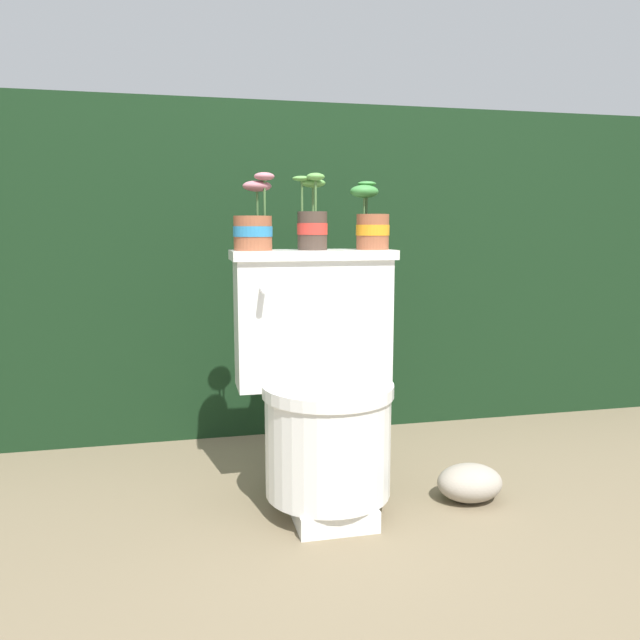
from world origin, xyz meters
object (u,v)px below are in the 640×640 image
garden_stone (470,483)px  potted_plant_left (254,226)px  potted_plant_middle (371,224)px  potted_plant_midleft (312,223)px  toilet (321,391)px

garden_stone → potted_plant_left: bearing=159.6°
potted_plant_middle → potted_plant_left: bearing=178.4°
potted_plant_midleft → garden_stone: potted_plant_midleft is taller
toilet → potted_plant_left: potted_plant_left is taller
toilet → garden_stone: 0.55m
potted_plant_midleft → potted_plant_middle: 0.19m
garden_stone → toilet: bearing=167.0°
potted_plant_left → potted_plant_middle: potted_plant_left is taller
toilet → garden_stone: (0.45, -0.10, -0.30)m
potted_plant_left → potted_plant_middle: (0.38, -0.01, 0.01)m
potted_plant_left → garden_stone: potted_plant_left is taller
garden_stone → potted_plant_midleft: bearing=152.9°
potted_plant_left → potted_plant_midleft: bearing=-1.6°
potted_plant_middle → garden_stone: 0.87m
toilet → potted_plant_middle: potted_plant_middle is taller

